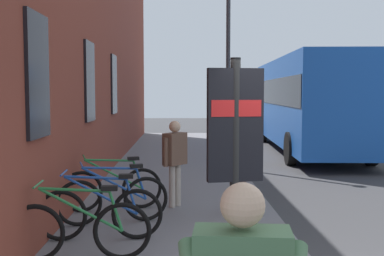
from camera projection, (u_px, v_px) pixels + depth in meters
The scene contains 12 objects.
ground at pixel (303, 193), 10.41m from camera, with size 60.00×60.00×0.00m, color #38383A.
sidewalk_pavement at pixel (177, 175), 12.34m from camera, with size 24.00×3.50×0.12m, color slate.
station_facade at pixel (101, 22), 12.98m from camera, with size 22.00×0.65×8.16m.
bicycle_under_window at pixel (80, 230), 5.87m from camera, with size 0.48×1.77×0.97m.
bicycle_beside_lamp at pixel (100, 213), 6.70m from camera, with size 0.48×1.77×0.97m.
bicycle_end_of_row at pixel (114, 199), 7.54m from camera, with size 0.62×1.72×0.97m.
bicycle_mid_rack at pixel (113, 188), 8.40m from camera, with size 0.61×1.73×0.97m.
transit_info_sign at pixel (235, 141), 4.66m from camera, with size 0.17×0.56×2.40m.
city_bus at pixel (308, 99), 17.59m from camera, with size 10.61×3.05×3.35m.
pedestrian_by_facade at pixel (239, 151), 8.11m from camera, with size 0.57×0.49×1.75m.
pedestrian_near_bus at pixel (175, 154), 8.64m from camera, with size 0.49×0.45×1.56m.
street_lamp at pixel (228, 48), 13.62m from camera, with size 0.28×0.28×5.68m.
Camera 1 is at (-4.22, 1.64, 2.19)m, focal length 44.94 mm.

